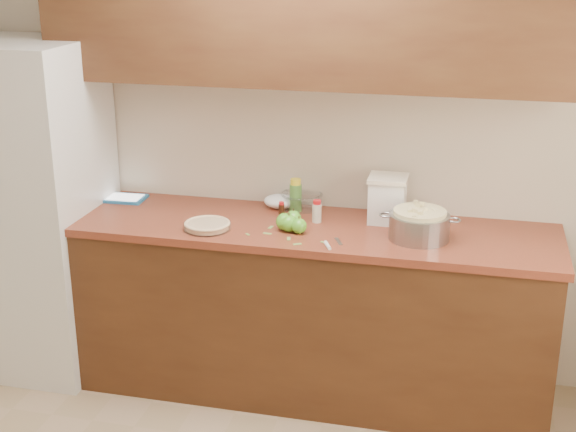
% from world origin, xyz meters
% --- Properties ---
extents(room_shell, '(3.60, 3.60, 3.60)m').
position_xyz_m(room_shell, '(0.00, 0.00, 1.30)').
color(room_shell, tan).
rests_on(room_shell, ground).
extents(counter_run, '(2.64, 0.68, 0.92)m').
position_xyz_m(counter_run, '(0.00, 1.48, 0.46)').
color(counter_run, '#4B2A15').
rests_on(counter_run, ground).
extents(upper_cabinets, '(2.60, 0.34, 0.70)m').
position_xyz_m(upper_cabinets, '(0.00, 1.63, 1.95)').
color(upper_cabinets, '#533319').
rests_on(upper_cabinets, room_shell).
extents(fridge, '(0.70, 0.70, 1.80)m').
position_xyz_m(fridge, '(-1.44, 1.44, 0.90)').
color(fridge, silver).
rests_on(fridge, ground).
extents(pie, '(0.24, 0.24, 0.04)m').
position_xyz_m(pie, '(-0.40, 1.31, 0.94)').
color(pie, silver).
rests_on(pie, counter_run).
extents(colander, '(0.39, 0.29, 0.14)m').
position_xyz_m(colander, '(0.63, 1.42, 0.99)').
color(colander, gray).
rests_on(colander, counter_run).
extents(flour_canister, '(0.19, 0.19, 0.24)m').
position_xyz_m(flour_canister, '(0.45, 1.63, 1.04)').
color(flour_canister, white).
rests_on(flour_canister, counter_run).
extents(tablet, '(0.23, 0.18, 0.02)m').
position_xyz_m(tablet, '(-1.00, 1.65, 0.93)').
color(tablet, '#2169A2').
rests_on(tablet, counter_run).
extents(paring_knife, '(0.09, 0.17, 0.02)m').
position_xyz_m(paring_knife, '(0.23, 1.22, 0.93)').
color(paring_knife, gray).
rests_on(paring_knife, counter_run).
extents(lemon_bottle, '(0.06, 0.06, 0.17)m').
position_xyz_m(lemon_bottle, '(-0.04, 1.69, 1.00)').
color(lemon_bottle, '#4C8C38').
rests_on(lemon_bottle, counter_run).
extents(cinnamon_shaker, '(0.05, 0.05, 0.12)m').
position_xyz_m(cinnamon_shaker, '(0.11, 1.54, 0.98)').
color(cinnamon_shaker, beige).
rests_on(cinnamon_shaker, counter_run).
extents(vanilla_bottle, '(0.03, 0.03, 0.09)m').
position_xyz_m(vanilla_bottle, '(-0.08, 1.56, 0.96)').
color(vanilla_bottle, black).
rests_on(vanilla_bottle, counter_run).
extents(mixing_bowl, '(0.22, 0.22, 0.08)m').
position_xyz_m(mixing_bowl, '(-0.02, 1.74, 0.97)').
color(mixing_bowl, silver).
rests_on(mixing_bowl, counter_run).
extents(paper_towel, '(0.20, 0.18, 0.07)m').
position_xyz_m(paper_towel, '(-0.13, 1.71, 0.96)').
color(paper_towel, white).
rests_on(paper_towel, counter_run).
extents(apple_left, '(0.09, 0.09, 0.10)m').
position_xyz_m(apple_left, '(-0.02, 1.38, 0.96)').
color(apple_left, '#53AF28').
rests_on(apple_left, counter_run).
extents(apple_center, '(0.08, 0.08, 0.09)m').
position_xyz_m(apple_center, '(0.00, 1.45, 0.96)').
color(apple_center, '#53AF28').
rests_on(apple_center, counter_run).
extents(apple_front, '(0.08, 0.08, 0.10)m').
position_xyz_m(apple_front, '(0.00, 1.37, 0.96)').
color(apple_front, '#53AF28').
rests_on(apple_front, counter_run).
extents(apple_extra, '(0.08, 0.08, 0.09)m').
position_xyz_m(apple_extra, '(0.05, 1.35, 0.96)').
color(apple_extra, '#53AF28').
rests_on(apple_extra, counter_run).
extents(peel_a, '(0.03, 0.03, 0.00)m').
position_xyz_m(peel_a, '(-0.18, 1.28, 0.92)').
color(peel_a, '#88AC54').
rests_on(peel_a, counter_run).
extents(peel_b, '(0.04, 0.02, 0.00)m').
position_xyz_m(peel_b, '(-0.09, 1.31, 0.92)').
color(peel_b, '#88AC54').
rests_on(peel_b, counter_run).
extents(peel_c, '(0.02, 0.04, 0.00)m').
position_xyz_m(peel_c, '(-0.10, 1.40, 0.92)').
color(peel_c, '#88AC54').
rests_on(peel_c, counter_run).
extents(peel_d, '(0.04, 0.03, 0.00)m').
position_xyz_m(peel_d, '(0.08, 1.21, 0.92)').
color(peel_d, '#88AC54').
rests_on(peel_d, counter_run).
extents(peel_e, '(0.03, 0.04, 0.00)m').
position_xyz_m(peel_e, '(0.02, 1.27, 0.92)').
color(peel_e, '#88AC54').
rests_on(peel_e, counter_run).
extents(peel_f, '(0.04, 0.03, 0.00)m').
position_xyz_m(peel_f, '(0.20, 1.26, 0.92)').
color(peel_f, '#88AC54').
rests_on(peel_f, counter_run).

